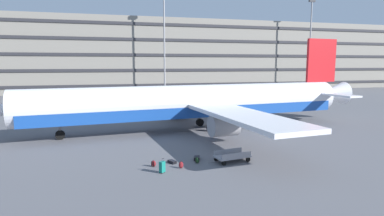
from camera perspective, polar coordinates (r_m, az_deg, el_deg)
name	(u,v)px	position (r m, az deg, el deg)	size (l,w,h in m)	color
ground_plane	(210,125)	(38.75, 3.20, -3.03)	(600.00, 600.00, 0.00)	#5B5B60
terminal_structure	(149,56)	(90.99, -7.58, 9.10)	(172.66, 15.79, 18.97)	gray
airliner	(197,103)	(35.87, 0.80, 0.92)	(42.09, 34.22, 10.37)	silver
light_mast_left	(164,38)	(78.33, -4.89, 12.24)	(1.80, 0.50, 23.38)	gray
light_mast_center_left	(310,39)	(93.74, 20.07, 11.28)	(1.80, 0.50, 24.07)	gray
suitcase_upright	(162,167)	(22.13, -5.27, -10.25)	(0.46, 0.45, 1.01)	#147266
suitcase_scuffed	(197,158)	(24.96, 0.85, -8.82)	(0.62, 0.84, 0.25)	black
suitcase_laid_flat	(172,162)	(24.22, -3.51, -9.41)	(0.63, 0.76, 0.21)	black
backpack_red	(181,165)	(23.02, -1.94, -10.00)	(0.36, 0.29, 0.52)	maroon
backpack_teal	(197,160)	(24.16, 0.91, -9.18)	(0.27, 0.38, 0.49)	#264C26
backpack_orange	(154,164)	(23.53, -6.75, -9.68)	(0.43, 0.43, 0.50)	maroon
baggage_cart	(232,156)	(24.60, 7.07, -8.40)	(3.37, 1.73, 0.82)	gray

